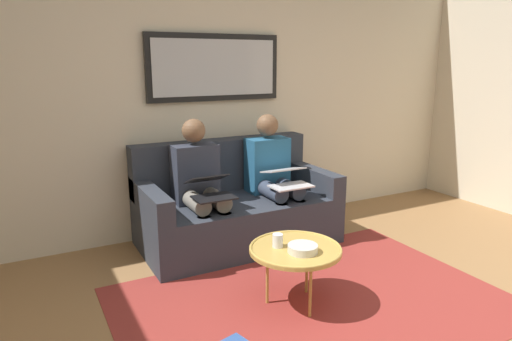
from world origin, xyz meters
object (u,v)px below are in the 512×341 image
coffee_table (295,250)px  laptop_silver (287,177)px  framed_mirror (215,68)px  person_right (199,183)px  couch (235,208)px  person_left (273,173)px  laptop_black (210,187)px  cup (278,241)px  bowl (303,249)px

coffee_table → laptop_silver: (-0.48, -0.90, 0.23)m
framed_mirror → coffee_table: framed_mirror is taller
coffee_table → person_right: bearing=-78.8°
person_right → couch: bearing=-169.2°
framed_mirror → person_left: framed_mirror is taller
person_left → laptop_black: bearing=17.9°
laptop_silver → person_right: bearing=-19.0°
coffee_table → cup: 0.13m
framed_mirror → coffee_table: (0.13, 1.61, -1.15)m
person_left → couch: bearing=-10.8°
couch → coffee_table: couch is taller
coffee_table → laptop_silver: 1.05m
laptop_silver → laptop_black: (0.71, -0.02, 0.00)m
person_left → laptop_black: person_left is taller
cup → framed_mirror: bearing=-98.3°
coffee_table → person_left: 1.26m
coffee_table → framed_mirror: bearing=-94.6°
couch → framed_mirror: framed_mirror is taller
coffee_table → laptop_silver: laptop_silver is taller
couch → framed_mirror: 1.30m
person_right → person_left: bearing=180.0°
cup → laptop_black: laptop_black is taller
person_right → framed_mirror: bearing=-127.9°
couch → cup: size_ratio=18.94×
person_left → bowl: bearing=68.7°
bowl → person_left: 1.33m
person_left → laptop_black: 0.75m
laptop_black → person_left: bearing=-162.1°
framed_mirror → bowl: bearing=85.8°
couch → laptop_silver: bearing=138.7°
couch → bowl: bearing=84.5°
framed_mirror → bowl: (0.12, 1.69, -1.12)m
framed_mirror → cup: 1.90m
laptop_silver → person_left: bearing=-90.0°
person_left → person_right: (0.71, 0.00, 0.00)m
person_right → laptop_black: person_right is taller
coffee_table → laptop_black: 0.98m
person_right → laptop_black: (0.00, 0.23, 0.02)m
cup → person_right: bearing=-83.0°
bowl → person_left: bearing=-111.3°
bowl → person_left: size_ratio=0.17×
coffee_table → bowl: size_ratio=3.14×
framed_mirror → cup: framed_mirror is taller
framed_mirror → bowl: framed_mirror is taller
framed_mirror → laptop_black: (0.36, 0.69, -0.92)m
bowl → laptop_black: laptop_black is taller
cup → laptop_black: bearing=-81.1°
couch → framed_mirror: (0.00, -0.39, 1.24)m
coffee_table → cup: (0.10, -0.07, 0.06)m
cup → bowl: cup is taller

